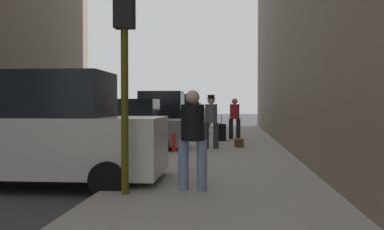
{
  "coord_description": "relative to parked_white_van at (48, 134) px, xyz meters",
  "views": [
    {
      "loc": [
        6.24,
        -9.73,
        1.63
      ],
      "look_at": [
        5.02,
        3.28,
        1.29
      ],
      "focal_mm": 40.0,
      "sensor_mm": 36.0,
      "label": 1
    }
  ],
  "objects": [
    {
      "name": "sidewalk",
      "position": [
        3.35,
        1.68,
        -0.96
      ],
      "size": [
        4.0,
        40.0,
        0.15
      ],
      "primitive_type": "cube",
      "color": "gray",
      "rests_on": "ground_plane"
    },
    {
      "name": "parked_white_van",
      "position": [
        0.0,
        0.0,
        0.0
      ],
      "size": [
        4.62,
        2.11,
        2.25
      ],
      "color": "silver",
      "rests_on": "ground_plane"
    },
    {
      "name": "parked_gray_coupe",
      "position": [
        0.0,
        5.92,
        -0.18
      ],
      "size": [
        4.25,
        2.15,
        1.79
      ],
      "color": "slate",
      "rests_on": "ground_plane"
    },
    {
      "name": "parked_black_suv",
      "position": [
        0.0,
        12.72,
        0.0
      ],
      "size": [
        4.62,
        2.09,
        2.25
      ],
      "color": "black",
      "rests_on": "ground_plane"
    },
    {
      "name": "parked_bronze_suv",
      "position": [
        -0.0,
        19.4,
        0.0
      ],
      "size": [
        4.63,
        2.11,
        2.25
      ],
      "color": "brown",
      "rests_on": "ground_plane"
    },
    {
      "name": "parked_silver_sedan",
      "position": [
        0.0,
        25.47,
        -0.18
      ],
      "size": [
        4.22,
        2.1,
        1.79
      ],
      "color": "#B7BABF",
      "rests_on": "ground_plane"
    },
    {
      "name": "fire_hydrant",
      "position": [
        1.8,
        5.14,
        -0.54
      ],
      "size": [
        0.42,
        0.22,
        0.7
      ],
      "color": "red",
      "rests_on": "sidewalk"
    },
    {
      "name": "traffic_light",
      "position": [
        1.85,
        -1.22,
        1.73
      ],
      "size": [
        0.32,
        0.32,
        3.6
      ],
      "color": "#514C0F",
      "rests_on": "sidewalk"
    },
    {
      "name": "pedestrian_in_red_jacket",
      "position": [
        3.71,
        9.99,
        0.07
      ],
      "size": [
        0.53,
        0.5,
        1.71
      ],
      "color": "black",
      "rests_on": "sidewalk"
    },
    {
      "name": "pedestrian_with_beanie",
      "position": [
        2.91,
        6.08,
        0.1
      ],
      "size": [
        0.5,
        0.41,
        1.78
      ],
      "color": "#333338",
      "rests_on": "sidewalk"
    },
    {
      "name": "pedestrian_in_jeans",
      "position": [
        2.92,
        -0.79,
        0.07
      ],
      "size": [
        0.52,
        0.44,
        1.71
      ],
      "color": "#728CB2",
      "rests_on": "sidewalk"
    },
    {
      "name": "rolling_suitcase",
      "position": [
        3.17,
        9.2,
        -0.54
      ],
      "size": [
        0.4,
        0.59,
        1.04
      ],
      "color": "black",
      "rests_on": "sidewalk"
    },
    {
      "name": "duffel_bag",
      "position": [
        3.84,
        6.72,
        -0.74
      ],
      "size": [
        0.32,
        0.44,
        0.28
      ],
      "color": "#472D19",
      "rests_on": "sidewalk"
    }
  ]
}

